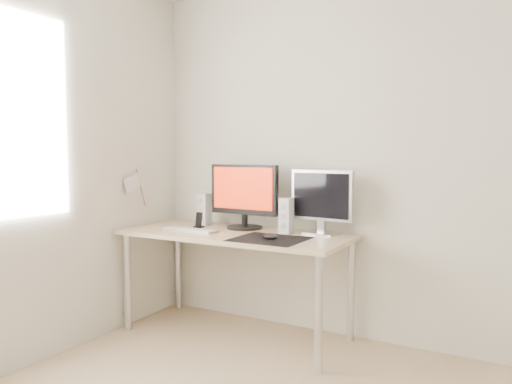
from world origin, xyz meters
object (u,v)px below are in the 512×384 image
at_px(speaker_left, 204,209).
at_px(phone_dock, 199,223).
at_px(keyboard, 189,230).
at_px(speaker_right, 286,215).
at_px(mouse, 270,237).
at_px(second_monitor, 322,199).
at_px(desk, 236,243).
at_px(main_monitor, 244,194).

bearing_deg(speaker_left, phone_dock, -71.91).
bearing_deg(phone_dock, keyboard, -78.05).
xyz_separation_m(speaker_left, speaker_right, (0.71, -0.04, 0.00)).
bearing_deg(mouse, second_monitor, 62.50).
distance_m(speaker_right, phone_dock, 0.68).
bearing_deg(mouse, speaker_right, 96.60).
relative_size(desk, second_monitor, 3.54).
relative_size(mouse, phone_dock, 0.93).
distance_m(mouse, speaker_right, 0.32).
bearing_deg(keyboard, desk, 19.80).
distance_m(main_monitor, phone_dock, 0.40).
distance_m(main_monitor, speaker_right, 0.38).
xyz_separation_m(second_monitor, speaker_left, (-0.94, -0.03, -0.12)).
xyz_separation_m(desk, keyboard, (-0.31, -0.11, 0.09)).
height_order(desk, speaker_right, speaker_right).
relative_size(speaker_right, phone_dock, 2.12).
bearing_deg(desk, second_monitor, 20.98).
height_order(mouse, phone_dock, phone_dock).
bearing_deg(mouse, desk, 155.28).
bearing_deg(speaker_right, speaker_left, 176.79).
distance_m(mouse, phone_dock, 0.74).
bearing_deg(phone_dock, second_monitor, 10.13).
bearing_deg(mouse, keyboard, 175.65).
height_order(desk, phone_dock, phone_dock).
xyz_separation_m(mouse, speaker_right, (-0.04, 0.31, 0.10)).
bearing_deg(keyboard, main_monitor, 44.54).
distance_m(desk, main_monitor, 0.37).
distance_m(mouse, desk, 0.41).
height_order(second_monitor, phone_dock, second_monitor).
bearing_deg(phone_dock, speaker_left, 108.09).
height_order(mouse, speaker_right, speaker_right).
height_order(second_monitor, speaker_left, second_monitor).
bearing_deg(phone_dock, mouse, -16.94).
bearing_deg(second_monitor, phone_dock, -169.87).
relative_size(mouse, second_monitor, 0.24).
height_order(desk, keyboard, keyboard).
height_order(mouse, keyboard, mouse).
distance_m(second_monitor, speaker_right, 0.27).
height_order(speaker_left, phone_dock, speaker_left).
distance_m(desk, phone_dock, 0.37).
relative_size(desk, main_monitor, 2.90).
xyz_separation_m(desk, phone_dock, (-0.35, 0.05, 0.11)).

